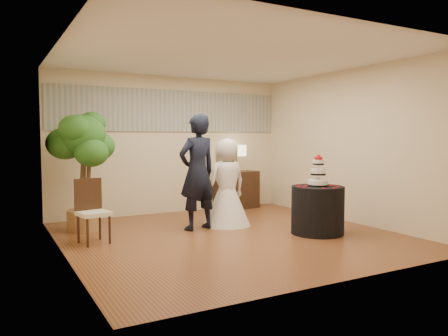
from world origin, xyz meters
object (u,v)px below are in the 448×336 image
side_chair (94,211)px  cake_table (318,210)px  console (237,190)px  table_lamp (237,158)px  bride (227,182)px  wedding_cake (318,170)px  groom (197,172)px  ficus_tree (83,170)px

side_chair → cake_table: bearing=-29.2°
console → table_lamp: table_lamp is taller
console → cake_table: bearing=-101.2°
bride → wedding_cake: size_ratio=3.01×
wedding_cake → console: size_ratio=0.52×
bride → groom: bearing=-0.2°
console → ficus_tree: (-3.40, -0.77, 0.61)m
groom → cake_table: groom is taller
cake_table → groom: bearing=142.0°
cake_table → bride: bearing=126.7°
console → ficus_tree: ficus_tree is taller
console → side_chair: size_ratio=1.03×
groom → table_lamp: 2.32m
ficus_tree → console: bearing=12.7°
console → side_chair: bearing=-161.7°
bride → console: (1.09, 1.52, -0.36)m
table_lamp → side_chair: 3.92m
groom → console: (1.69, 1.59, -0.57)m
bride → console: bearing=-132.2°
cake_table → ficus_tree: size_ratio=0.41×
ficus_tree → side_chair: 1.13m
groom → ficus_tree: 1.90m
side_chair → console: bearing=15.5°
bride → table_lamp: size_ratio=2.66×
wedding_cake → console: 2.88m
groom → table_lamp: bearing=-147.8°
table_lamp → bride: bearing=-125.5°
bride → console: size_ratio=1.58×
bride → ficus_tree: 2.45m
bride → side_chair: size_ratio=1.63×
bride → table_lamp: bride is taller
ficus_tree → wedding_cake: bearing=-32.0°
cake_table → side_chair: size_ratio=0.89×
console → table_lamp: 0.70m
bride → ficus_tree: bearing=-24.7°
console → ficus_tree: 3.54m
console → wedding_cake: bearing=-101.2°
groom → table_lamp: (1.69, 1.59, 0.13)m
groom → wedding_cake: groom is taller
wedding_cake → ficus_tree: bearing=148.0°
bride → ficus_tree: (-2.32, 0.76, 0.25)m
bride → wedding_cake: (0.96, -1.29, 0.26)m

